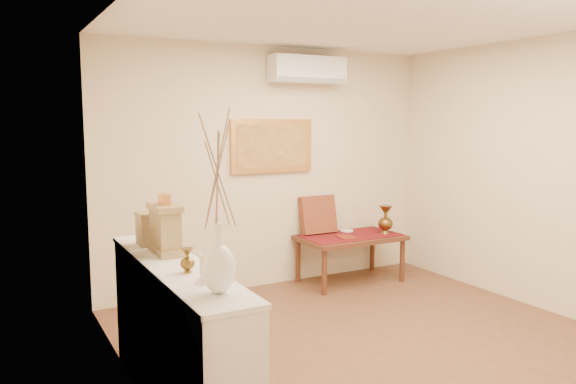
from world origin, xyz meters
TOP-DOWN VIEW (x-y plane):
  - floor at (0.00, 0.00)m, footprint 4.50×4.50m
  - ceiling at (0.00, 0.00)m, footprint 4.50×4.50m
  - wall_back at (0.00, 2.25)m, footprint 4.00×0.02m
  - wall_left at (-2.00, 0.00)m, footprint 0.02×4.50m
  - wall_right at (2.00, 0.00)m, footprint 0.02×4.50m
  - white_vase at (-1.80, -0.72)m, footprint 0.18×0.18m
  - candlestick at (-1.83, -0.51)m, footprint 0.09×0.09m
  - brass_urn_small at (-1.82, -0.25)m, footprint 0.09×0.09m
  - table_cloth at (0.85, 1.88)m, footprint 1.14×0.59m
  - brass_urn_tall at (1.27, 1.77)m, footprint 0.18×0.18m
  - plate at (0.94, 2.08)m, footprint 0.16×0.16m
  - menu at (0.73, 1.78)m, footprint 0.22×0.28m
  - cushion at (0.57, 2.15)m, footprint 0.45×0.19m
  - display_ledge at (-1.82, 0.00)m, footprint 0.37×2.02m
  - mantel_clock at (-1.79, 0.29)m, footprint 0.17×0.36m
  - wooden_chest at (-1.83, 0.61)m, footprint 0.16×0.21m
  - low_table at (0.85, 1.88)m, footprint 1.20×0.70m
  - painting at (0.00, 2.22)m, footprint 1.00×0.06m
  - ac_unit at (0.40, 2.12)m, footprint 0.90×0.25m

SIDE VIEW (x-z plane):
  - floor at x=0.00m, z-range 0.00..0.00m
  - low_table at x=0.85m, z-range 0.21..0.76m
  - display_ledge at x=-1.82m, z-range 0.00..0.98m
  - table_cloth at x=0.85m, z-range 0.55..0.56m
  - plate at x=0.94m, z-range 0.56..0.57m
  - menu at x=0.73m, z-range 0.56..0.57m
  - brass_urn_tall at x=1.27m, z-range 0.56..0.96m
  - cushion at x=0.57m, z-range 0.55..1.01m
  - candlestick at x=-1.83m, z-range 0.98..1.17m
  - brass_urn_small at x=-1.82m, z-range 0.98..1.18m
  - wooden_chest at x=-1.83m, z-range 0.98..1.22m
  - mantel_clock at x=-1.79m, z-range 0.95..1.36m
  - wall_back at x=0.00m, z-range 0.00..2.70m
  - wall_left at x=-2.00m, z-range 0.00..2.70m
  - wall_right at x=2.00m, z-range 0.00..2.70m
  - white_vase at x=-1.80m, z-range 0.98..1.94m
  - painting at x=0.00m, z-range 1.30..1.90m
  - ac_unit at x=0.40m, z-range 2.30..2.60m
  - ceiling at x=0.00m, z-range 2.70..2.70m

